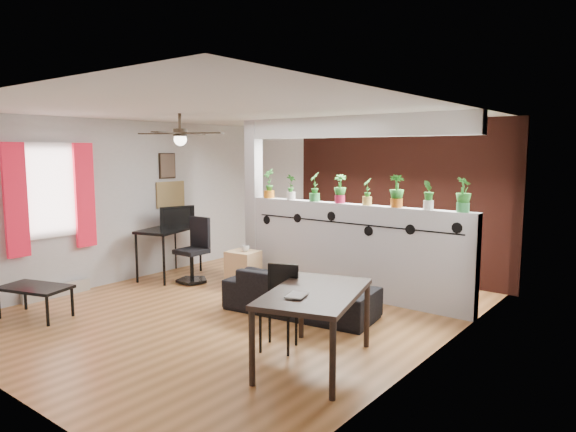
{
  "coord_description": "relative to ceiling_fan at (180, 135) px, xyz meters",
  "views": [
    {
      "loc": [
        4.57,
        -4.84,
        2.11
      ],
      "look_at": [
        0.32,
        0.6,
        1.23
      ],
      "focal_mm": 32.0,
      "sensor_mm": 36.0,
      "label": 1
    }
  ],
  "objects": [
    {
      "name": "room_shell",
      "position": [
        0.8,
        0.3,
        -1.01
      ],
      "size": [
        6.3,
        7.1,
        2.9
      ],
      "color": "#9C6333",
      "rests_on": "ground"
    },
    {
      "name": "potted_plant_7",
      "position": [
        3.18,
        1.8,
        -0.73
      ],
      "size": [
        0.29,
        0.27,
        0.44
      ],
      "color": "#328A45",
      "rests_on": "partition_wall"
    },
    {
      "name": "potted_plant_4",
      "position": [
        1.83,
        1.8,
        -0.76
      ],
      "size": [
        0.23,
        0.24,
        0.38
      ],
      "color": "gold",
      "rests_on": "partition_wall"
    },
    {
      "name": "monitor",
      "position": [
        -1.41,
        1.05,
        -1.38
      ],
      "size": [
        0.35,
        0.14,
        0.19
      ],
      "primitive_type": "imported",
      "rotation": [
        0.0,
        0.0,
        1.31
      ],
      "color": "black",
      "rests_on": "computer_desk"
    },
    {
      "name": "computer_desk",
      "position": [
        -1.41,
        0.9,
        -1.56
      ],
      "size": [
        0.9,
        1.27,
        0.83
      ],
      "color": "black",
      "rests_on": "ground"
    },
    {
      "name": "potted_plant_5",
      "position": [
        2.28,
        1.8,
        -0.73
      ],
      "size": [
        0.28,
        0.25,
        0.45
      ],
      "color": "#CE6518",
      "rests_on": "partition_wall"
    },
    {
      "name": "dining_table",
      "position": [
        2.57,
        -0.54,
        -1.64
      ],
      "size": [
        1.19,
        1.55,
        0.75
      ],
      "color": "black",
      "rests_on": "ground"
    },
    {
      "name": "potted_plant_3",
      "position": [
        1.37,
        1.8,
        -0.74
      ],
      "size": [
        0.27,
        0.25,
        0.42
      ],
      "color": "#AF1C3E",
      "rests_on": "partition_wall"
    },
    {
      "name": "office_chair",
      "position": [
        -0.81,
        0.91,
        -1.86
      ],
      "size": [
        0.53,
        0.53,
        1.03
      ],
      "color": "black",
      "rests_on": "ground"
    },
    {
      "name": "potted_plant_2",
      "position": [
        0.92,
        1.8,
        -0.73
      ],
      "size": [
        0.29,
        0.29,
        0.44
      ],
      "color": "green",
      "rests_on": "partition_wall"
    },
    {
      "name": "corkboard",
      "position": [
        -1.78,
        1.25,
        -0.96
      ],
      "size": [
        0.03,
        0.6,
        0.45
      ],
      "primitive_type": "cube",
      "color": "olive",
      "rests_on": "room_shell"
    },
    {
      "name": "sofa",
      "position": [
        1.5,
        0.67,
        -2.04
      ],
      "size": [
        1.97,
        1.0,
        0.55
      ],
      "primitive_type": "imported",
      "rotation": [
        0.0,
        0.0,
        3.28
      ],
      "color": "black",
      "rests_on": "ground"
    },
    {
      "name": "potted_plant_1",
      "position": [
        0.47,
        1.8,
        -0.75
      ],
      "size": [
        0.2,
        0.16,
        0.4
      ],
      "color": "silver",
      "rests_on": "partition_wall"
    },
    {
      "name": "vine_decal",
      "position": [
        1.6,
        1.7,
        -1.23
      ],
      "size": [
        3.31,
        0.01,
        0.3
      ],
      "color": "black",
      "rests_on": "partition_wall"
    },
    {
      "name": "partition_wall",
      "position": [
        1.6,
        1.8,
        -1.64
      ],
      "size": [
        3.6,
        0.18,
        1.35
      ],
      "primitive_type": "cube",
      "color": "#BCBCC1",
      "rests_on": "ground"
    },
    {
      "name": "pier_column",
      "position": [
        -0.31,
        1.8,
        -1.01
      ],
      "size": [
        0.22,
        0.2,
        2.6
      ],
      "primitive_type": "cube",
      "color": "#BCBCC1",
      "rests_on": "ground"
    },
    {
      "name": "ceiling_header",
      "position": [
        1.6,
        1.8,
        0.14
      ],
      "size": [
        3.6,
        0.18,
        0.3
      ],
      "primitive_type": "cube",
      "color": "silver",
      "rests_on": "room_shell"
    },
    {
      "name": "coffee_table",
      "position": [
        -1.05,
        -1.54,
        -1.95
      ],
      "size": [
        0.98,
        0.73,
        0.41
      ],
      "color": "black",
      "rests_on": "ground"
    },
    {
      "name": "potted_plant_0",
      "position": [
        0.02,
        1.8,
        -0.72
      ],
      "size": [
        0.29,
        0.25,
        0.47
      ],
      "color": "orange",
      "rests_on": "partition_wall"
    },
    {
      "name": "cup",
      "position": [
        0.02,
        1.22,
        -1.71
      ],
      "size": [
        0.15,
        0.15,
        0.1
      ],
      "primitive_type": "imported",
      "rotation": [
        0.0,
        0.0,
        -0.26
      ],
      "color": "gray",
      "rests_on": "cube_shelf"
    },
    {
      "name": "brick_panel",
      "position": [
        1.6,
        3.27,
        -1.01
      ],
      "size": [
        3.9,
        0.05,
        2.6
      ],
      "primitive_type": "cube",
      "color": "#A13F2E",
      "rests_on": "ground"
    },
    {
      "name": "book",
      "position": [
        2.47,
        -0.84,
        -1.55
      ],
      "size": [
        0.23,
        0.27,
        0.02
      ],
      "primitive_type": "imported",
      "rotation": [
        0.0,
        0.0,
        0.29
      ],
      "color": "gray",
      "rests_on": "dining_table"
    },
    {
      "name": "baseboard_heater",
      "position": [
        -1.74,
        -0.9,
        -2.22
      ],
      "size": [
        0.08,
        1.0,
        0.18
      ],
      "primitive_type": "cube",
      "color": "#BCB9B3",
      "rests_on": "ground"
    },
    {
      "name": "window_assembly",
      "position": [
        -1.76,
        -0.9,
        -0.81
      ],
      "size": [
        0.09,
        1.3,
        1.55
      ],
      "color": "white",
      "rests_on": "room_shell"
    },
    {
      "name": "cube_shelf",
      "position": [
        -0.03,
        1.22,
        -2.04
      ],
      "size": [
        0.5,
        0.45,
        0.55
      ],
      "primitive_type": "cube",
      "rotation": [
        0.0,
        0.0,
        0.11
      ],
      "color": "tan",
      "rests_on": "ground"
    },
    {
      "name": "ceiling_fan",
      "position": [
        0.0,
        0.0,
        0.0
      ],
      "size": [
        1.19,
        1.19,
        0.43
      ],
      "color": "black",
      "rests_on": "room_shell"
    },
    {
      "name": "folding_chair",
      "position": [
        2.01,
        -0.37,
        -1.79
      ],
      "size": [
        0.47,
        0.47,
        0.89
      ],
      "color": "black",
      "rests_on": "ground"
    },
    {
      "name": "potted_plant_6",
      "position": [
        2.73,
        1.8,
        -0.76
      ],
      "size": [
        0.22,
        0.23,
        0.38
      ],
      "color": "silver",
      "rests_on": "partition_wall"
    },
    {
      "name": "framed_art",
      "position": [
        -1.78,
        1.2,
        -0.46
      ],
      "size": [
        0.03,
        0.34,
        0.44
      ],
      "color": "#8C7259",
      "rests_on": "room_shell"
    }
  ]
}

